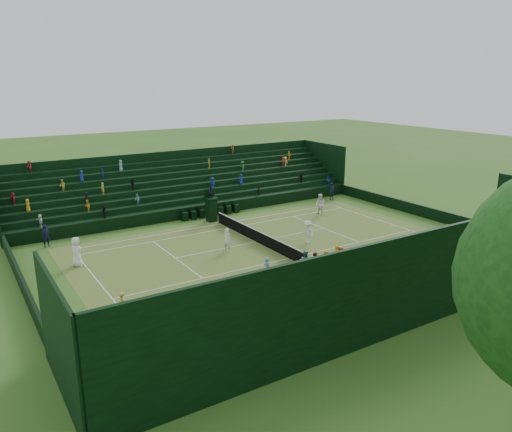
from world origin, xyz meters
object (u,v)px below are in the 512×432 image
Objects in this scene: player_near_west at (77,252)px; umpire_chair at (211,206)px; tennis_net at (256,235)px; player_far_east at (308,232)px; player_near_east at (227,240)px; player_far_west at (320,205)px.

umpire_chair is at bearing -59.15° from player_near_west.
player_near_west is (-2.06, -12.28, 0.44)m from tennis_net.
umpire_chair is 9.45m from player_far_east.
player_far_east is at bearing 20.83° from umpire_chair.
umpire_chair is 1.76× the size of player_near_east.
player_far_east is at bearing 55.59° from tennis_net.
tennis_net is at bearing -89.65° from player_near_west.
tennis_net is 6.22× the size of player_far_west.
player_far_west is (3.32, 9.00, -0.35)m from umpire_chair.
player_far_west reaches higher than tennis_net.
player_near_east is at bearing -76.29° from tennis_net.
umpire_chair reaches higher than player_near_west.
player_near_east is 0.91× the size of player_far_west.
player_far_east is at bearing -95.38° from player_near_west.
player_near_west is 1.13× the size of player_near_east.
player_near_east is (0.68, -2.79, 0.33)m from tennis_net.
umpire_chair reaches higher than player_far_east.
tennis_net is 3.81m from player_far_east.
player_near_east is at bearing -104.84° from player_far_east.
player_near_east is 12.24m from player_far_west.
player_near_east reaches higher than player_far_east.
player_far_west is (-1.29, 21.05, -0.03)m from player_near_west.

